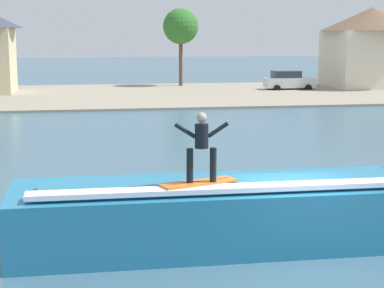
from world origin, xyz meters
TOP-DOWN VIEW (x-y plane):
  - ground_plane at (0.00, 0.00)m, footprint 260.00×260.00m
  - wave_crest at (-1.77, 1.01)m, footprint 10.13×3.06m
  - surfboard at (-2.31, 0.37)m, footprint 1.94×1.11m
  - surfer at (-2.25, 0.30)m, footprint 1.30×0.32m
  - shoreline_bank at (0.00, 40.96)m, footprint 120.00×21.80m
  - car_far_shore at (13.67, 43.31)m, footprint 4.55×2.15m
  - house_gabled_white at (22.20, 44.59)m, footprint 9.80×9.80m
  - tree_tall_bare at (4.43, 48.98)m, footprint 3.46×3.46m

SIDE VIEW (x-z plane):
  - ground_plane at x=0.00m, z-range 0.00..0.00m
  - shoreline_bank at x=0.00m, z-range 0.00..0.16m
  - wave_crest at x=-1.77m, z-range -0.05..1.69m
  - car_far_shore at x=13.67m, z-range 0.02..1.88m
  - surfboard at x=-2.31m, z-range 1.75..1.81m
  - surfer at x=-2.25m, z-range 1.91..3.57m
  - house_gabled_white at x=22.20m, z-range 0.46..8.15m
  - tree_tall_bare at x=4.43m, z-range 2.05..9.72m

